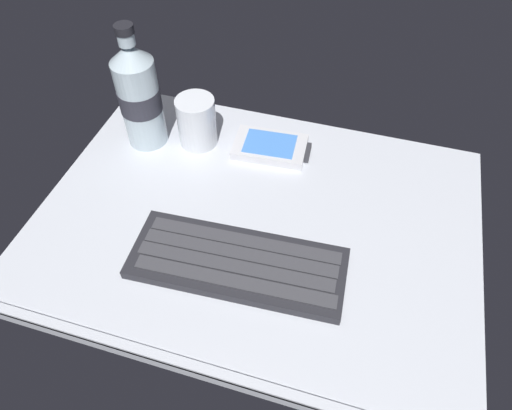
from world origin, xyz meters
TOP-DOWN VIEW (x-y plane):
  - ground_plane at (0.00, -0.23)cm, footprint 64.00×48.00cm
  - keyboard at (0.44, -8.75)cm, footprint 29.53×12.50cm
  - handheld_device at (-1.85, 14.90)cm, footprint 13.17×8.42cm
  - juice_cup at (-14.20, 13.55)cm, footprint 6.40×6.40cm
  - water_bottle at (-22.74, 11.68)cm, footprint 6.73×6.73cm

SIDE VIEW (x-z plane):
  - ground_plane at x=0.00cm, z-range -2.39..0.41cm
  - handheld_device at x=-1.85cm, z-range -0.02..1.48cm
  - keyboard at x=0.44cm, z-range -0.04..1.66cm
  - juice_cup at x=-14.20cm, z-range -0.34..8.16cm
  - water_bottle at x=-22.74cm, z-range -1.39..19.41cm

